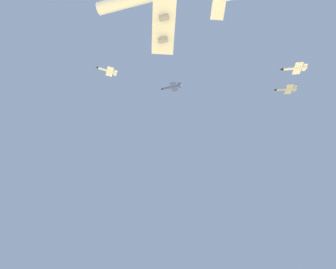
{
  "coord_description": "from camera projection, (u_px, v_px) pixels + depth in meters",
  "views": [
    {
      "loc": [
        -9.33,
        96.04,
        3.63
      ],
      "look_at": [
        -2.37,
        23.47,
        67.09
      ],
      "focal_mm": 26.43,
      "sensor_mm": 36.0,
      "label": 1
    }
  ],
  "objects": [
    {
      "name": "chase_jet_trailing",
      "position": [
        108.0,
        71.0,
        173.4
      ],
      "size": [
        14.82,
        9.71,
        4.0
      ],
      "rotation": [
        0.0,
        0.0,
        0.46
      ],
      "color": "silver"
    },
    {
      "name": "chase_jet_right_wing",
      "position": [
        286.0,
        89.0,
        163.35
      ],
      "size": [
        15.21,
        8.04,
        4.0
      ],
      "rotation": [
        0.0,
        0.0,
        0.01
      ],
      "color": "#999EA3"
    },
    {
      "name": "chase_jet_lead",
      "position": [
        172.0,
        87.0,
        174.58
      ],
      "size": [
        15.3,
        8.57,
        4.0
      ],
      "rotation": [
        0.0,
        0.0,
        -0.15
      ],
      "color": "#38478C"
    },
    {
      "name": "chase_jet_left_wing",
      "position": [
        295.0,
        68.0,
        139.87
      ],
      "size": [
        15.2,
        8.01,
        4.0
      ],
      "rotation": [
        0.0,
        0.0,
        -0.0
      ],
      "color": "silver"
    }
  ]
}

